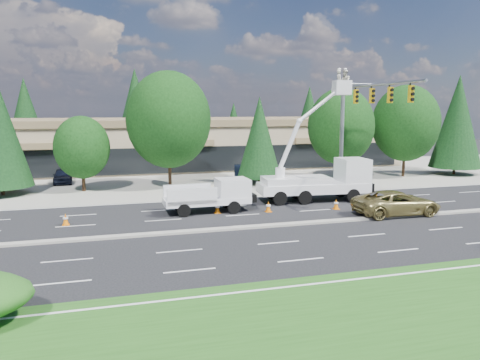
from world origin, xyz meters
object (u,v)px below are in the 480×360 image
object	(u,v)px
utility_pickup	(213,199)
minivan	(397,203)
signal_mast	(357,117)
bucket_truck	(323,174)

from	to	relation	value
utility_pickup	minivan	xyz separation A→B (m)	(10.97, -4.10, -0.10)
signal_mast	bucket_truck	bearing A→B (deg)	-163.75
minivan	signal_mast	bearing A→B (deg)	-4.94
utility_pickup	bucket_truck	bearing A→B (deg)	8.79
utility_pickup	minivan	world-z (taller)	utility_pickup
minivan	utility_pickup	bearing A→B (deg)	70.31
bucket_truck	minivan	distance (m)	6.18
utility_pickup	minivan	bearing A→B (deg)	-21.29
utility_pickup	signal_mast	bearing A→B (deg)	10.61
utility_pickup	bucket_truck	world-z (taller)	bucket_truck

